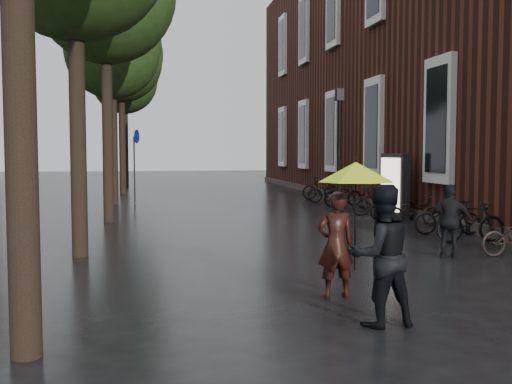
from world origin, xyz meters
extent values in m
plane|color=black|center=(0.00, 0.00, 0.00)|extent=(120.00, 120.00, 0.00)
cube|color=#38160F|center=(10.50, 19.50, 6.00)|extent=(10.00, 33.00, 12.00)
cube|color=silver|center=(5.45, 10.50, 3.00)|extent=(0.25, 1.60, 3.60)
cube|color=black|center=(5.35, 10.50, 3.00)|extent=(0.10, 1.20, 3.00)
cube|color=silver|center=(5.45, 15.50, 3.00)|extent=(0.25, 1.60, 3.60)
cube|color=black|center=(5.35, 15.50, 3.00)|extent=(0.10, 1.20, 3.00)
cube|color=silver|center=(5.45, 20.50, 3.00)|extent=(0.25, 1.60, 3.60)
cube|color=black|center=(5.35, 20.50, 3.00)|extent=(0.10, 1.20, 3.00)
cube|color=silver|center=(5.45, 20.50, 8.50)|extent=(0.25, 1.60, 3.60)
cube|color=black|center=(5.35, 20.50, 8.50)|extent=(0.10, 1.20, 3.00)
cube|color=silver|center=(5.45, 25.50, 3.00)|extent=(0.25, 1.60, 3.60)
cube|color=black|center=(5.35, 25.50, 3.00)|extent=(0.10, 1.20, 3.00)
cube|color=silver|center=(5.45, 25.50, 8.50)|extent=(0.25, 1.60, 3.60)
cube|color=black|center=(5.35, 25.50, 8.50)|extent=(0.10, 1.20, 3.00)
cube|color=silver|center=(5.45, 30.50, 3.00)|extent=(0.25, 1.60, 3.60)
cube|color=black|center=(5.35, 30.50, 3.00)|extent=(0.10, 1.20, 3.00)
cube|color=silver|center=(5.45, 30.50, 8.50)|extent=(0.25, 1.60, 3.60)
cube|color=black|center=(5.35, 30.50, 8.50)|extent=(0.10, 1.20, 3.00)
cube|color=#3F3833|center=(5.60, 19.50, 0.15)|extent=(0.40, 33.00, 0.30)
cylinder|color=black|center=(-4.00, 1.00, 2.34)|extent=(0.32, 0.32, 4.68)
cylinder|color=black|center=(-4.10, 7.00, 2.25)|extent=(0.32, 0.32, 4.51)
cylinder|color=black|center=(-3.90, 13.00, 2.48)|extent=(0.32, 0.32, 4.95)
cylinder|color=black|center=(-4.05, 19.00, 2.20)|extent=(0.32, 0.32, 4.40)
cylinder|color=black|center=(-3.95, 25.00, 2.39)|extent=(0.32, 0.32, 4.79)
cylinder|color=black|center=(-4.00, 31.00, 2.28)|extent=(0.32, 0.32, 4.57)
imported|color=black|center=(-0.09, 2.87, 0.77)|extent=(0.58, 0.40, 1.54)
imported|color=black|center=(0.00, 1.40, 0.86)|extent=(0.89, 0.72, 1.72)
cylinder|color=black|center=(-0.03, 2.23, 1.18)|extent=(0.02, 0.02, 1.32)
cone|color=#D0FF1A|center=(-0.03, 2.23, 1.84)|extent=(1.04, 1.04, 0.26)
cylinder|color=black|center=(-0.03, 2.23, 2.01)|extent=(0.02, 0.02, 0.08)
imported|color=black|center=(3.14, 5.54, 0.73)|extent=(0.93, 0.68, 1.46)
imported|color=black|center=(4.58, 7.25, 0.49)|extent=(1.66, 0.59, 0.98)
imported|color=black|center=(4.72, 8.61, 0.44)|extent=(1.76, 0.89, 0.88)
imported|color=black|center=(4.61, 10.37, 0.43)|extent=(1.69, 0.72, 0.86)
imported|color=black|center=(4.70, 11.99, 0.43)|extent=(1.70, 0.84, 0.86)
imported|color=black|center=(4.65, 13.26, 0.49)|extent=(1.64, 0.55, 0.97)
imported|color=black|center=(4.41, 14.81, 0.43)|extent=(1.69, 0.78, 0.85)
imported|color=black|center=(4.59, 16.44, 0.47)|extent=(1.62, 0.62, 0.95)
imported|color=black|center=(4.59, 18.18, 0.47)|extent=(1.85, 0.87, 0.93)
imported|color=black|center=(4.69, 19.84, 0.50)|extent=(1.70, 0.63, 1.00)
cube|color=black|center=(4.91, 12.33, 1.02)|extent=(0.28, 1.36, 2.05)
cube|color=silver|center=(4.76, 12.33, 1.07)|extent=(0.04, 1.14, 1.68)
cylinder|color=black|center=(2.17, 9.63, 1.74)|extent=(0.10, 0.10, 3.49)
cube|color=black|center=(2.17, 9.63, 3.58)|extent=(0.19, 0.19, 0.31)
sphere|color=#FFE5B2|center=(2.17, 9.63, 3.58)|extent=(0.16, 0.16, 0.16)
cylinder|color=#262628|center=(-3.25, 18.61, 1.35)|extent=(0.06, 0.06, 2.69)
cylinder|color=navy|center=(-3.14, 18.61, 2.69)|extent=(0.03, 0.54, 0.54)
camera|label=1|loc=(-2.76, -5.35, 2.12)|focal=42.00mm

